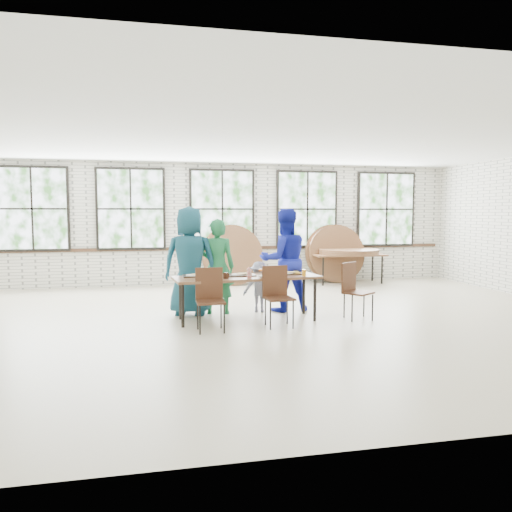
{
  "coord_description": "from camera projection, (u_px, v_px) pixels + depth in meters",
  "views": [
    {
      "loc": [
        -1.76,
        -7.88,
        1.79
      ],
      "look_at": [
        0.0,
        0.4,
        1.05
      ],
      "focal_mm": 35.0,
      "sensor_mm": 36.0,
      "label": 1
    }
  ],
  "objects": [
    {
      "name": "chair_near_left",
      "position": [
        210.0,
        294.0,
        7.57
      ],
      "size": [
        0.42,
        0.41,
        0.95
      ],
      "rotation": [
        0.0,
        0.0,
        -0.0
      ],
      "color": "#452617",
      "rests_on": "ground"
    },
    {
      "name": "round_tops_leaning",
      "position": [
        285.0,
        255.0,
        12.54
      ],
      "size": [
        4.22,
        0.42,
        1.49
      ],
      "color": "brown",
      "rests_on": "ground"
    },
    {
      "name": "toddler",
      "position": [
        259.0,
        287.0,
        8.97
      ],
      "size": [
        0.65,
        0.48,
        0.91
      ],
      "primitive_type": "imported",
      "rotation": [
        0.0,
        0.0,
        2.89
      ],
      "color": "#151440",
      "rests_on": "ground"
    },
    {
      "name": "chair_near_right",
      "position": [
        277.0,
        291.0,
        7.86
      ],
      "size": [
        0.46,
        0.45,
        0.95
      ],
      "rotation": [
        0.0,
        0.0,
        0.11
      ],
      "color": "#452617",
      "rests_on": "ground"
    },
    {
      "name": "adult_green",
      "position": [
        217.0,
        267.0,
        8.78
      ],
      "size": [
        0.68,
        0.51,
        1.68
      ],
      "primitive_type": "imported",
      "rotation": [
        0.0,
        0.0,
        2.95
      ],
      "color": "#1D6D3E",
      "rests_on": "ground"
    },
    {
      "name": "adult_blue",
      "position": [
        284.0,
        260.0,
        9.03
      ],
      "size": [
        0.94,
        0.75,
        1.86
      ],
      "primitive_type": "imported",
      "rotation": [
        0.0,
        0.0,
        3.19
      ],
      "color": "#1722A4",
      "rests_on": "ground"
    },
    {
      "name": "adult_teal",
      "position": [
        190.0,
        261.0,
        8.67
      ],
      "size": [
        1.05,
        0.81,
        1.9
      ],
      "primitive_type": "imported",
      "rotation": [
        0.0,
        0.0,
        2.89
      ],
      "color": "navy",
      "rests_on": "ground"
    },
    {
      "name": "tabletop_clutter",
      "position": [
        253.0,
        275.0,
        8.24
      ],
      "size": [
        2.04,
        0.62,
        0.11
      ],
      "color": "black",
      "rests_on": "dining_table"
    },
    {
      "name": "storage_table",
      "position": [
        349.0,
        256.0,
        12.61
      ],
      "size": [
        1.82,
        0.79,
        0.74
      ],
      "rotation": [
        0.0,
        0.0,
        -0.02
      ],
      "color": "brown",
      "rests_on": "ground"
    },
    {
      "name": "room",
      "position": [
        222.0,
        211.0,
        12.37
      ],
      "size": [
        12.0,
        12.0,
        12.0
      ],
      "color": "beige",
      "rests_on": "ground"
    },
    {
      "name": "round_tops_stacked",
      "position": [
        349.0,
        252.0,
        12.59
      ],
      "size": [
        1.5,
        1.5,
        0.13
      ],
      "color": "brown",
      "rests_on": "storage_table"
    },
    {
      "name": "dining_table",
      "position": [
        247.0,
        279.0,
        8.25
      ],
      "size": [
        2.47,
        1.03,
        0.74
      ],
      "rotation": [
        0.0,
        0.0,
        0.1
      ],
      "color": "brown",
      "rests_on": "ground"
    },
    {
      "name": "chair_spare",
      "position": [
        353.0,
        286.0,
        8.4
      ],
      "size": [
        0.58,
        0.57,
        0.95
      ],
      "rotation": [
        0.0,
        0.0,
        0.62
      ],
      "color": "#452617",
      "rests_on": "ground"
    }
  ]
}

